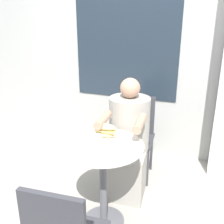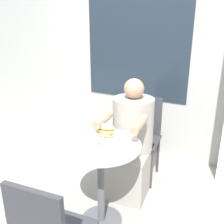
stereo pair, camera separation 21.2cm
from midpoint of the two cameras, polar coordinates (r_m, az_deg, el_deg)
The scene contains 7 objects.
ground_plane at distance 2.45m, azimuth -4.50°, elevation -22.71°, with size 8.00×8.00×0.00m, color gray.
storefront_wall at distance 3.17m, azimuth 6.38°, elevation 15.00°, with size 8.00×0.09×2.80m.
cafe_table at distance 2.13m, azimuth -4.88°, elevation -12.03°, with size 0.64×0.64×0.74m.
diner_chair at distance 2.85m, azimuth 3.30°, elevation -3.72°, with size 0.42×0.42×0.87m.
seated_diner at distance 2.56m, azimuth 1.11°, elevation -7.35°, with size 0.44×0.71×1.14m.
sandwich_on_plate at distance 2.11m, azimuth -4.31°, elevation -4.41°, with size 0.22×0.22×0.12m.
drink_cup at distance 1.93m, azimuth -6.50°, elevation -6.67°, with size 0.08×0.08×0.12m.
Camera 1 is at (0.73, -1.66, 1.64)m, focal length 42.00 mm.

